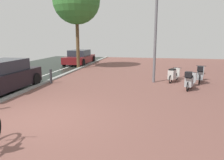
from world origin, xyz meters
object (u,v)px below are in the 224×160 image
Objects in this scene: lamp_post at (156,16)px; street_tree at (76,0)px; scooter_far at (173,75)px; scooter_near at (190,81)px; bollard_far at (51,76)px; scooter_mid at (200,75)px; parked_car_near at (1,77)px; parked_car_far at (80,57)px.

street_tree is at bearing 143.38° from lamp_post.
scooter_far is 0.23× the size of street_tree.
bollard_far is (-6.93, -0.00, -0.03)m from scooter_near.
lamp_post is at bearing -172.35° from scooter_mid.
bollard_far is at bearing -165.42° from scooter_far.
scooter_near is at bearing -37.08° from street_tree.
lamp_post is at bearing -36.62° from street_tree.
parked_car_far is (0.01, 10.21, -0.07)m from parked_car_near.
parked_car_near is at bearing -165.90° from scooter_near.
street_tree reaches higher than lamp_post.
parked_car_far reaches higher than scooter_near.
scooter_mid is 1.11× the size of scooter_far.
parked_car_near is at bearing -95.86° from street_tree.
bollard_far is at bearing -84.75° from street_tree.
parked_car_far is 5.16m from street_tree.
bollard_far is at bearing -80.92° from parked_car_far.
bollard_far is (-5.29, -1.31, -3.07)m from lamp_post.
parked_car_near is at bearing -154.06° from scooter_far.
bollard_far is at bearing 57.67° from parked_car_near.
street_tree is at bearing 95.25° from bollard_far.
street_tree is at bearing -72.63° from parked_car_far.
scooter_mid is 0.43× the size of parked_car_near.
parked_car_near reaches higher than scooter_far.
scooter_mid is at bearing 7.65° from lamp_post.
parked_car_near reaches higher than parked_car_far.
scooter_mid is 1.38m from scooter_far.
scooter_far is at bearing 14.58° from bollard_far.
scooter_near is 3.69m from lamp_post.
scooter_mid is 2.32× the size of bollard_far.
scooter_far is 10.02m from parked_car_far.
scooter_near is at bearing -38.66° from lamp_post.
scooter_mid is at bearing -25.95° from street_tree.
scooter_mid is at bearing 65.01° from scooter_near.
scooter_near is 0.97× the size of scooter_mid.
scooter_near is 10.42m from street_tree.
parked_car_near is (-7.63, -3.71, 0.28)m from scooter_far.
parked_car_near is 0.65× the size of lamp_post.
parked_car_near is at bearing -152.88° from lamp_post.
parked_car_far is at bearing 107.37° from street_tree.
parked_car_far is at bearing 135.34° from scooter_near.
scooter_near is 8.50m from parked_car_near.
scooter_far is 2.10× the size of bollard_far.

